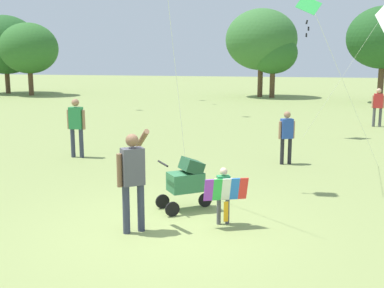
# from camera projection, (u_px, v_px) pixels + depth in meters

# --- Properties ---
(ground_plane) EXTENTS (120.00, 120.00, 0.00)m
(ground_plane) POSITION_uv_depth(u_px,v_px,m) (164.00, 229.00, 8.20)
(ground_plane) COLOR #849351
(treeline_distant) EXTENTS (45.41, 7.44, 6.18)m
(treeline_distant) POSITION_uv_depth(u_px,v_px,m) (203.00, 43.00, 32.97)
(treeline_distant) COLOR brown
(treeline_distant) RESTS_ON ground
(child_with_butterfly_kite) EXTENTS (0.76, 0.49, 1.03)m
(child_with_butterfly_kite) POSITION_uv_depth(u_px,v_px,m) (224.00, 191.00, 8.32)
(child_with_butterfly_kite) COLOR #4C4C51
(child_with_butterfly_kite) RESTS_ON ground
(person_adult_flyer) EXTENTS (0.51, 0.67, 1.76)m
(person_adult_flyer) POSITION_uv_depth(u_px,v_px,m) (133.00, 174.00, 7.90)
(person_adult_flyer) COLOR #33384C
(person_adult_flyer) RESTS_ON ground
(stroller) EXTENTS (1.05, 0.90, 1.03)m
(stroller) POSITION_uv_depth(u_px,v_px,m) (187.00, 179.00, 9.14)
(stroller) COLOR black
(stroller) RESTS_ON ground
(kite_green_novelty) EXTENTS (2.90, 1.48, 5.03)m
(kite_green_novelty) POSITION_uv_depth(u_px,v_px,m) (310.00, 10.00, 16.55)
(kite_green_novelty) COLOR green
(kite_green_novelty) RESTS_ON ground
(person_red_shirt) EXTENTS (0.43, 0.31, 1.46)m
(person_red_shirt) POSITION_uv_depth(u_px,v_px,m) (287.00, 133.00, 12.97)
(person_red_shirt) COLOR #232328
(person_red_shirt) RESTS_ON ground
(person_sitting_far) EXTENTS (0.52, 0.22, 1.61)m
(person_sitting_far) POSITION_uv_depth(u_px,v_px,m) (378.00, 104.00, 19.82)
(person_sitting_far) COLOR #4C4C51
(person_sitting_far) RESTS_ON ground
(person_couple_left) EXTENTS (0.55, 0.24, 1.72)m
(person_couple_left) POSITION_uv_depth(u_px,v_px,m) (76.00, 123.00, 13.81)
(person_couple_left) COLOR #33384C
(person_couple_left) RESTS_ON ground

